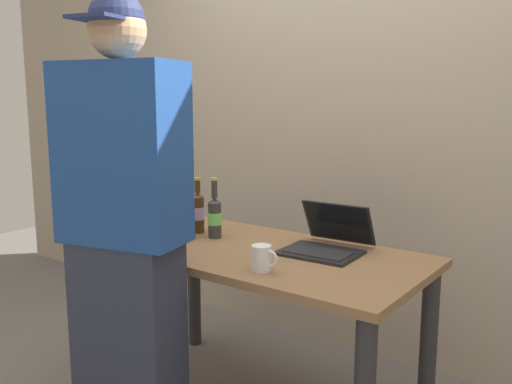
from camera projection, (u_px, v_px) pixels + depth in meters
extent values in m
cube|color=olive|center=(257.00, 253.00, 2.37)|extent=(1.44, 0.73, 0.03)
cylinder|color=#2D2D30|center=(105.00, 319.00, 2.58)|extent=(0.07, 0.07, 0.69)
cylinder|color=#2D2D30|center=(194.00, 284.00, 3.06)|extent=(0.07, 0.07, 0.69)
cylinder|color=#2D2D30|center=(428.00, 348.00, 2.28)|extent=(0.07, 0.07, 0.69)
cube|color=black|center=(320.00, 253.00, 2.29)|extent=(0.33, 0.26, 0.01)
cube|color=#232326|center=(318.00, 252.00, 2.27)|extent=(0.27, 0.16, 0.00)
cube|color=black|center=(338.00, 222.00, 2.41)|extent=(0.32, 0.12, 0.19)
cube|color=black|center=(338.00, 223.00, 2.41)|extent=(0.30, 0.10, 0.17)
cylinder|color=#1E5123|center=(188.00, 217.00, 2.54)|extent=(0.07, 0.07, 0.20)
cone|color=#1E5123|center=(187.00, 194.00, 2.53)|extent=(0.07, 0.07, 0.02)
cylinder|color=#1E5123|center=(187.00, 182.00, 2.52)|extent=(0.03, 0.03, 0.09)
cylinder|color=#BFB74C|center=(187.00, 172.00, 2.51)|extent=(0.03, 0.03, 0.01)
cylinder|color=tan|center=(188.00, 215.00, 2.54)|extent=(0.07, 0.07, 0.07)
cylinder|color=#333333|center=(215.00, 220.00, 2.55)|extent=(0.06, 0.06, 0.17)
cone|color=#333333|center=(215.00, 201.00, 2.53)|extent=(0.06, 0.06, 0.02)
cylinder|color=#333333|center=(214.00, 189.00, 2.53)|extent=(0.03, 0.03, 0.08)
cylinder|color=#BFB74C|center=(214.00, 179.00, 2.52)|extent=(0.03, 0.03, 0.01)
cylinder|color=#6FDE5A|center=(215.00, 219.00, 2.55)|extent=(0.06, 0.06, 0.06)
cylinder|color=#472B14|center=(198.00, 215.00, 2.65)|extent=(0.06, 0.06, 0.17)
cone|color=#472B14|center=(198.00, 195.00, 2.63)|extent=(0.06, 0.06, 0.02)
cylinder|color=#472B14|center=(197.00, 186.00, 2.62)|extent=(0.03, 0.03, 0.06)
cylinder|color=#BFB74C|center=(197.00, 179.00, 2.62)|extent=(0.03, 0.03, 0.01)
cylinder|color=#B499D8|center=(198.00, 213.00, 2.65)|extent=(0.06, 0.06, 0.06)
cube|color=#2D3347|center=(130.00, 350.00, 2.08)|extent=(0.42, 0.32, 0.85)
cube|color=#1E4793|center=(122.00, 154.00, 1.96)|extent=(0.49, 0.34, 0.64)
sphere|color=tan|center=(117.00, 30.00, 1.89)|extent=(0.20, 0.20, 0.20)
sphere|color=navy|center=(117.00, 19.00, 1.88)|extent=(0.19, 0.19, 0.19)
cube|color=navy|center=(95.00, 17.00, 1.78)|extent=(0.19, 0.15, 0.01)
cylinder|color=white|center=(261.00, 258.00, 2.06)|extent=(0.08, 0.08, 0.10)
torus|color=white|center=(270.00, 259.00, 2.04)|extent=(0.07, 0.01, 0.07)
cube|color=tan|center=(350.00, 111.00, 2.93)|extent=(6.00, 0.10, 2.60)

